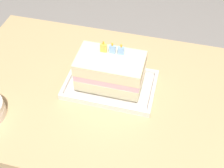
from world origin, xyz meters
The scene contains 3 objects.
dining_table centered at (0.00, 0.00, 0.59)m, with size 1.17×0.70×0.70m.
foil_tray centered at (-0.02, 0.02, 0.70)m, with size 0.32×0.21×0.02m.
birthday_cake centered at (-0.02, 0.02, 0.78)m, with size 0.23×0.14×0.16m.
Camera 1 is at (0.17, -0.67, 1.49)m, focal length 47.23 mm.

